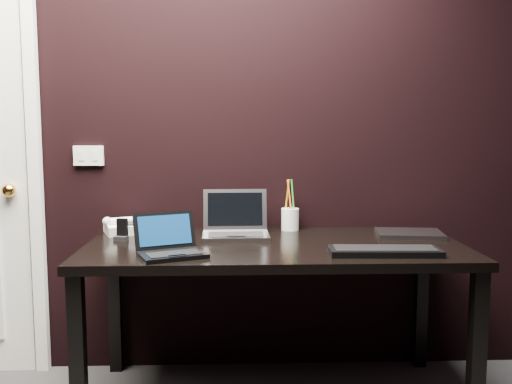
{
  "coord_description": "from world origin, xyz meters",
  "views": [
    {
      "loc": [
        0.13,
        -1.13,
        1.27
      ],
      "look_at": [
        0.22,
        1.35,
        0.98
      ],
      "focal_mm": 40.0,
      "sensor_mm": 36.0,
      "label": 1
    }
  ],
  "objects_px": {
    "silver_laptop": "(236,228)",
    "desk_phone": "(123,227)",
    "closed_laptop": "(409,234)",
    "ext_keyboard": "(385,251)",
    "netbook": "(170,247)",
    "pen_cup": "(290,218)",
    "desk": "(274,260)",
    "mobile_phone": "(122,232)"
  },
  "relations": [
    {
      "from": "desk",
      "to": "closed_laptop",
      "type": "bearing_deg",
      "value": 13.34
    },
    {
      "from": "pen_cup",
      "to": "silver_laptop",
      "type": "bearing_deg",
      "value": -148.72
    },
    {
      "from": "ext_keyboard",
      "to": "mobile_phone",
      "type": "bearing_deg",
      "value": 163.69
    },
    {
      "from": "netbook",
      "to": "closed_laptop",
      "type": "height_order",
      "value": "netbook"
    },
    {
      "from": "closed_laptop",
      "to": "netbook",
      "type": "bearing_deg",
      "value": -160.89
    },
    {
      "from": "mobile_phone",
      "to": "silver_laptop",
      "type": "bearing_deg",
      "value": 7.14
    },
    {
      "from": "netbook",
      "to": "ext_keyboard",
      "type": "xyz_separation_m",
      "value": [
        0.89,
        -0.01,
        -0.02
      ]
    },
    {
      "from": "mobile_phone",
      "to": "desk_phone",
      "type": "bearing_deg",
      "value": 99.08
    },
    {
      "from": "netbook",
      "to": "ext_keyboard",
      "type": "distance_m",
      "value": 0.89
    },
    {
      "from": "desk",
      "to": "netbook",
      "type": "xyz_separation_m",
      "value": [
        -0.44,
        -0.23,
        0.11
      ]
    },
    {
      "from": "desk_phone",
      "to": "desk",
      "type": "bearing_deg",
      "value": -19.17
    },
    {
      "from": "pen_cup",
      "to": "desk",
      "type": "bearing_deg",
      "value": -107.13
    },
    {
      "from": "desk",
      "to": "netbook",
      "type": "distance_m",
      "value": 0.51
    },
    {
      "from": "closed_laptop",
      "to": "pen_cup",
      "type": "bearing_deg",
      "value": 162.63
    },
    {
      "from": "netbook",
      "to": "silver_laptop",
      "type": "relative_size",
      "value": 1.03
    },
    {
      "from": "netbook",
      "to": "mobile_phone",
      "type": "height_order",
      "value": "netbook"
    },
    {
      "from": "closed_laptop",
      "to": "pen_cup",
      "type": "xyz_separation_m",
      "value": [
        -0.56,
        0.18,
        0.05
      ]
    },
    {
      "from": "desk",
      "to": "pen_cup",
      "type": "xyz_separation_m",
      "value": [
        0.1,
        0.33,
        0.14
      ]
    },
    {
      "from": "silver_laptop",
      "to": "pen_cup",
      "type": "xyz_separation_m",
      "value": [
        0.28,
        0.17,
        0.02
      ]
    },
    {
      "from": "ext_keyboard",
      "to": "closed_laptop",
      "type": "xyz_separation_m",
      "value": [
        0.22,
        0.39,
        -0.0
      ]
    },
    {
      "from": "desk",
      "to": "closed_laptop",
      "type": "distance_m",
      "value": 0.69
    },
    {
      "from": "closed_laptop",
      "to": "pen_cup",
      "type": "height_order",
      "value": "pen_cup"
    },
    {
      "from": "desk_phone",
      "to": "mobile_phone",
      "type": "height_order",
      "value": "mobile_phone"
    },
    {
      "from": "desk",
      "to": "closed_laptop",
      "type": "xyz_separation_m",
      "value": [
        0.67,
        0.16,
        0.09
      ]
    },
    {
      "from": "closed_laptop",
      "to": "desk_phone",
      "type": "distance_m",
      "value": 1.4
    },
    {
      "from": "silver_laptop",
      "to": "desk_phone",
      "type": "bearing_deg",
      "value": 170.91
    },
    {
      "from": "silver_laptop",
      "to": "mobile_phone",
      "type": "distance_m",
      "value": 0.53
    },
    {
      "from": "ext_keyboard",
      "to": "desk",
      "type": "bearing_deg",
      "value": 151.82
    },
    {
      "from": "netbook",
      "to": "silver_laptop",
      "type": "height_order",
      "value": "silver_laptop"
    },
    {
      "from": "silver_laptop",
      "to": "closed_laptop",
      "type": "xyz_separation_m",
      "value": [
        0.84,
        -0.01,
        -0.03
      ]
    },
    {
      "from": "ext_keyboard",
      "to": "desk_phone",
      "type": "height_order",
      "value": "desk_phone"
    },
    {
      "from": "desk_phone",
      "to": "pen_cup",
      "type": "xyz_separation_m",
      "value": [
        0.83,
        0.08,
        0.02
      ]
    },
    {
      "from": "silver_laptop",
      "to": "desk_phone",
      "type": "xyz_separation_m",
      "value": [
        -0.55,
        0.09,
        -0.0
      ]
    },
    {
      "from": "silver_laptop",
      "to": "ext_keyboard",
      "type": "height_order",
      "value": "silver_laptop"
    },
    {
      "from": "closed_laptop",
      "to": "mobile_phone",
      "type": "bearing_deg",
      "value": -177.52
    },
    {
      "from": "netbook",
      "to": "pen_cup",
      "type": "bearing_deg",
      "value": 45.73
    },
    {
      "from": "netbook",
      "to": "mobile_phone",
      "type": "xyz_separation_m",
      "value": [
        -0.26,
        0.32,
        0.0
      ]
    },
    {
      "from": "silver_laptop",
      "to": "pen_cup",
      "type": "bearing_deg",
      "value": 31.28
    },
    {
      "from": "mobile_phone",
      "to": "pen_cup",
      "type": "xyz_separation_m",
      "value": [
        0.81,
        0.24,
        0.02
      ]
    },
    {
      "from": "closed_laptop",
      "to": "pen_cup",
      "type": "distance_m",
      "value": 0.59
    },
    {
      "from": "desk_phone",
      "to": "mobile_phone",
      "type": "distance_m",
      "value": 0.16
    },
    {
      "from": "silver_laptop",
      "to": "mobile_phone",
      "type": "relative_size",
      "value": 3.15
    }
  ]
}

